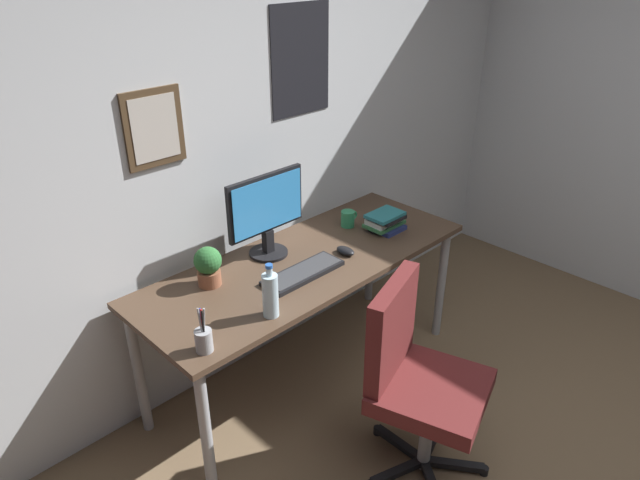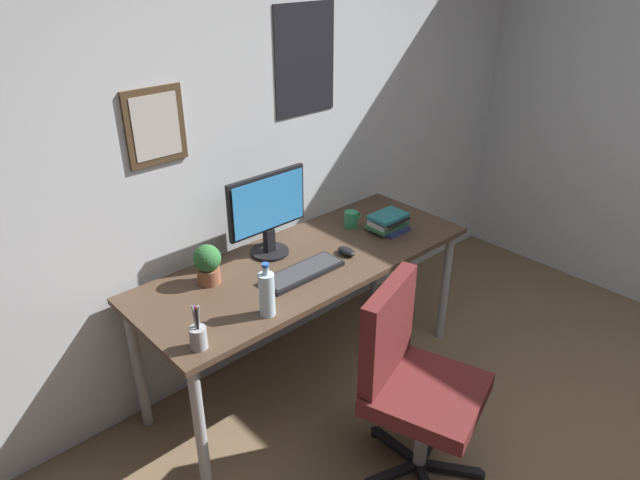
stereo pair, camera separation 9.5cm
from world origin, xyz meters
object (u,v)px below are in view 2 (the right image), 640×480
(coffee_mug_near, at_px, (351,219))
(book_stack_left, at_px, (389,222))
(potted_plant, at_px, (208,263))
(office_chair, at_px, (411,376))
(water_bottle, at_px, (267,293))
(monitor, at_px, (268,211))
(pen_cup, at_px, (198,336))
(keyboard, at_px, (302,272))
(computer_mouse, at_px, (346,251))

(coffee_mug_near, height_order, book_stack_left, book_stack_left)
(coffee_mug_near, distance_m, potted_plant, 0.93)
(office_chair, xyz_separation_m, water_bottle, (-0.37, 0.52, 0.33))
(water_bottle, bearing_deg, monitor, 51.22)
(coffee_mug_near, relative_size, pen_cup, 0.57)
(keyboard, bearing_deg, monitor, 86.44)
(coffee_mug_near, distance_m, book_stack_left, 0.21)
(pen_cup, bearing_deg, monitor, 31.99)
(office_chair, height_order, keyboard, office_chair)
(potted_plant, relative_size, pen_cup, 0.98)
(monitor, height_order, book_stack_left, monitor)
(potted_plant, xyz_separation_m, book_stack_left, (1.04, -0.21, -0.05))
(computer_mouse, relative_size, potted_plant, 0.56)
(monitor, bearing_deg, computer_mouse, -45.02)
(monitor, relative_size, book_stack_left, 1.94)
(potted_plant, relative_size, book_stack_left, 0.82)
(office_chair, xyz_separation_m, book_stack_left, (0.63, 0.71, 0.28))
(monitor, xyz_separation_m, book_stack_left, (0.65, -0.25, -0.18))
(keyboard, bearing_deg, coffee_mug_near, 21.33)
(coffee_mug_near, bearing_deg, water_bottle, -157.53)
(book_stack_left, bearing_deg, computer_mouse, -174.37)
(office_chair, height_order, book_stack_left, office_chair)
(computer_mouse, relative_size, pen_cup, 0.55)
(computer_mouse, bearing_deg, monitor, 134.98)
(office_chair, distance_m, potted_plant, 1.06)
(water_bottle, height_order, book_stack_left, water_bottle)
(water_bottle, xyz_separation_m, pen_cup, (-0.34, -0.00, -0.05))
(water_bottle, xyz_separation_m, book_stack_left, (0.99, 0.18, -0.05))
(water_bottle, bearing_deg, potted_plant, 96.26)
(office_chair, xyz_separation_m, potted_plant, (-0.41, 0.92, 0.33))
(computer_mouse, relative_size, book_stack_left, 0.46)
(coffee_mug_near, bearing_deg, computer_mouse, -139.42)
(keyboard, relative_size, book_stack_left, 1.82)
(coffee_mug_near, height_order, potted_plant, potted_plant)
(computer_mouse, relative_size, coffee_mug_near, 0.96)
(office_chair, bearing_deg, keyboard, 93.13)
(computer_mouse, bearing_deg, water_bottle, -166.71)
(keyboard, distance_m, computer_mouse, 0.30)
(monitor, height_order, potted_plant, monitor)
(coffee_mug_near, relative_size, book_stack_left, 0.49)
(monitor, relative_size, coffee_mug_near, 4.00)
(office_chair, xyz_separation_m, computer_mouse, (0.26, 0.67, 0.25))
(water_bottle, bearing_deg, coffee_mug_near, 22.47)
(keyboard, relative_size, pen_cup, 2.15)
(computer_mouse, height_order, coffee_mug_near, coffee_mug_near)
(coffee_mug_near, bearing_deg, monitor, 172.89)
(office_chair, distance_m, computer_mouse, 0.76)
(office_chair, distance_m, monitor, 1.06)
(office_chair, distance_m, water_bottle, 0.72)
(monitor, distance_m, pen_cup, 0.83)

